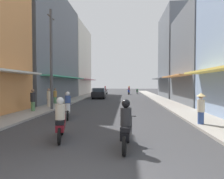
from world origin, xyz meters
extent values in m
plane|color=#38383A|center=(0.00, 20.16, 0.00)|extent=(106.30, 106.30, 0.00)
cube|color=#9E9991|center=(-5.35, 20.16, 0.06)|extent=(2.07, 56.32, 0.12)
cube|color=#9E9991|center=(5.35, 20.16, 0.06)|extent=(2.07, 56.32, 0.12)
cube|color=slate|center=(-9.38, 19.12, 6.32)|extent=(6.00, 13.72, 12.64)
cube|color=#4CB28C|center=(-5.88, 19.12, 2.80)|extent=(1.10, 12.35, 0.12)
cube|color=silver|center=(-9.38, 31.63, 6.21)|extent=(6.00, 10.70, 12.41)
cube|color=#B7727F|center=(-5.88, 31.63, 2.80)|extent=(1.10, 9.63, 0.12)
cube|color=slate|center=(9.38, 16.31, 4.57)|extent=(6.00, 8.11, 9.15)
cube|color=#D88C4C|center=(5.88, 16.31, 2.80)|extent=(1.10, 7.30, 0.12)
cube|color=slate|center=(9.38, 25.34, 6.15)|extent=(6.00, 8.39, 12.30)
cube|color=slate|center=(5.88, 25.34, 2.80)|extent=(1.10, 7.55, 0.12)
cylinder|color=black|center=(1.47, 32.15, 0.28)|extent=(0.16, 0.57, 0.56)
cylinder|color=black|center=(1.65, 33.38, 0.28)|extent=(0.16, 0.57, 0.56)
cube|color=#1E38B7|center=(1.57, 32.82, 0.50)|extent=(0.43, 1.03, 0.24)
cube|color=black|center=(1.60, 33.01, 0.70)|extent=(0.36, 0.60, 0.14)
cylinder|color=#1E38B7|center=(1.49, 32.27, 0.70)|extent=(0.28, 0.28, 0.45)
cylinder|color=black|center=(1.49, 32.27, 0.95)|extent=(0.55, 0.11, 0.03)
cylinder|color=#99333F|center=(1.59, 32.96, 1.05)|extent=(0.34, 0.34, 0.55)
sphere|color=orange|center=(1.59, 32.96, 1.45)|extent=(0.26, 0.26, 0.26)
cylinder|color=black|center=(-2.48, 26.90, 0.28)|extent=(0.18, 0.57, 0.56)
cylinder|color=black|center=(-2.71, 28.12, 0.28)|extent=(0.18, 0.57, 0.56)
cube|color=red|center=(-2.60, 27.56, 0.50)|extent=(0.46, 1.03, 0.24)
cube|color=black|center=(-2.64, 27.76, 0.70)|extent=(0.38, 0.60, 0.14)
cylinder|color=red|center=(-2.50, 27.02, 0.70)|extent=(0.28, 0.28, 0.45)
cylinder|color=black|center=(-2.50, 27.02, 0.95)|extent=(0.55, 0.13, 0.03)
cylinder|color=black|center=(-2.59, 32.65, 0.28)|extent=(0.24, 0.56, 0.56)
cylinder|color=black|center=(-2.96, 31.45, 0.28)|extent=(0.24, 0.56, 0.56)
cube|color=#B2B2B7|center=(-2.79, 32.00, 0.50)|extent=(0.57, 1.04, 0.24)
cube|color=black|center=(-2.85, 31.81, 0.70)|extent=(0.44, 0.62, 0.14)
cylinder|color=#B2B2B7|center=(-2.62, 32.53, 0.70)|extent=(0.28, 0.28, 0.45)
cylinder|color=black|center=(-2.62, 32.53, 0.95)|extent=(0.53, 0.19, 0.03)
cylinder|color=#99333F|center=(-2.83, 31.86, 1.05)|extent=(0.34, 0.34, 0.55)
sphere|color=red|center=(-2.83, 31.86, 1.45)|extent=(0.26, 0.26, 0.26)
cylinder|color=black|center=(-1.45, 4.25, 0.28)|extent=(0.22, 0.56, 0.56)
cylinder|color=black|center=(-1.14, 3.04, 0.28)|extent=(0.22, 0.56, 0.56)
cube|color=maroon|center=(-1.28, 3.60, 0.50)|extent=(0.52, 1.04, 0.24)
cube|color=black|center=(-1.23, 3.40, 0.70)|extent=(0.41, 0.61, 0.14)
cylinder|color=maroon|center=(-1.42, 4.13, 0.70)|extent=(0.28, 0.28, 0.45)
cylinder|color=black|center=(-1.42, 4.13, 0.95)|extent=(0.54, 0.17, 0.03)
cylinder|color=beige|center=(-1.25, 3.45, 1.05)|extent=(0.34, 0.34, 0.55)
sphere|color=silver|center=(-1.25, 3.45, 1.45)|extent=(0.26, 0.26, 0.26)
cylinder|color=black|center=(3.27, 35.52, 0.28)|extent=(0.13, 0.56, 0.56)
cylinder|color=black|center=(3.16, 34.27, 0.28)|extent=(0.13, 0.56, 0.56)
cube|color=#197233|center=(3.21, 34.84, 0.50)|extent=(0.37, 1.02, 0.24)
cube|color=black|center=(3.19, 34.65, 0.70)|extent=(0.33, 0.58, 0.14)
cylinder|color=#197233|center=(3.26, 35.39, 0.70)|extent=(0.28, 0.28, 0.45)
cylinder|color=black|center=(3.26, 35.39, 0.95)|extent=(0.55, 0.08, 0.03)
cylinder|color=black|center=(-2.16, 7.18, 0.28)|extent=(0.24, 0.56, 0.56)
cylinder|color=black|center=(-2.52, 8.38, 0.28)|extent=(0.24, 0.56, 0.56)
cube|color=silver|center=(-2.35, 7.83, 0.50)|extent=(0.56, 1.04, 0.24)
cube|color=black|center=(-2.41, 8.02, 0.70)|extent=(0.43, 0.62, 0.14)
cylinder|color=silver|center=(-2.19, 7.30, 0.70)|extent=(0.28, 0.28, 0.45)
cylinder|color=black|center=(-2.19, 7.30, 0.95)|extent=(0.54, 0.19, 0.03)
cylinder|color=#334C8C|center=(-2.40, 7.97, 1.05)|extent=(0.34, 0.34, 0.55)
sphere|color=silver|center=(-2.40, 7.97, 1.45)|extent=(0.26, 0.26, 0.26)
cylinder|color=black|center=(1.18, 3.47, 0.28)|extent=(0.13, 0.57, 0.56)
cylinder|color=black|center=(1.06, 2.22, 0.28)|extent=(0.13, 0.57, 0.56)
cube|color=black|center=(1.11, 2.80, 0.50)|extent=(0.38, 1.02, 0.24)
cube|color=black|center=(1.09, 2.60, 0.70)|extent=(0.33, 0.58, 0.14)
cylinder|color=black|center=(1.17, 3.34, 0.70)|extent=(0.28, 0.28, 0.45)
cylinder|color=black|center=(1.17, 3.34, 0.95)|extent=(0.55, 0.08, 0.03)
cylinder|color=#262628|center=(1.10, 2.65, 1.05)|extent=(0.34, 0.34, 0.55)
sphere|color=black|center=(1.10, 2.65, 1.45)|extent=(0.26, 0.26, 0.26)
cube|color=black|center=(-2.69, 23.16, 0.60)|extent=(1.97, 4.18, 0.70)
cube|color=#333D47|center=(-2.68, 23.01, 1.15)|extent=(1.70, 2.18, 0.60)
cylinder|color=black|center=(-3.50, 24.37, 0.32)|extent=(0.21, 0.65, 0.64)
cylinder|color=black|center=(-2.01, 24.45, 0.32)|extent=(0.21, 0.65, 0.64)
cylinder|color=black|center=(-3.38, 21.87, 0.32)|extent=(0.21, 0.65, 0.64)
cylinder|color=black|center=(-1.88, 21.95, 0.32)|extent=(0.21, 0.65, 0.64)
cylinder|color=#598C59|center=(-5.86, 15.00, 0.37)|extent=(0.28, 0.28, 0.73)
cylinder|color=#BF8C3F|center=(-5.86, 15.00, 1.04)|extent=(0.34, 0.34, 0.62)
sphere|color=#9E7256|center=(-5.86, 15.00, 1.49)|extent=(0.22, 0.22, 0.22)
cylinder|color=beige|center=(-5.39, 12.37, 0.38)|extent=(0.28, 0.28, 0.76)
cylinder|color=beige|center=(-5.39, 12.37, 1.09)|extent=(0.34, 0.34, 0.65)
sphere|color=tan|center=(-5.39, 12.37, 1.55)|extent=(0.22, 0.22, 0.22)
cylinder|color=#334C8C|center=(4.68, 6.24, 0.35)|extent=(0.28, 0.28, 0.70)
cylinder|color=beige|center=(4.68, 6.24, 1.00)|extent=(0.34, 0.34, 0.59)
sphere|color=tan|center=(4.68, 6.24, 1.43)|extent=(0.22, 0.22, 0.22)
cone|color=#D1B77A|center=(4.68, 6.24, 1.53)|extent=(0.44, 0.44, 0.16)
cylinder|color=#598C59|center=(-5.49, 9.82, 0.38)|extent=(0.28, 0.28, 0.77)
cylinder|color=#262628|center=(-5.49, 9.82, 1.09)|extent=(0.34, 0.34, 0.65)
sphere|color=#9E7256|center=(-5.49, 9.82, 1.56)|extent=(0.22, 0.22, 0.22)
cylinder|color=#4C4C4F|center=(-4.57, 10.94, 3.82)|extent=(0.20, 0.20, 7.64)
cylinder|color=#3F382D|center=(-4.57, 10.94, 7.04)|extent=(0.08, 1.20, 0.08)
camera|label=1|loc=(1.11, -3.16, 2.06)|focal=30.59mm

